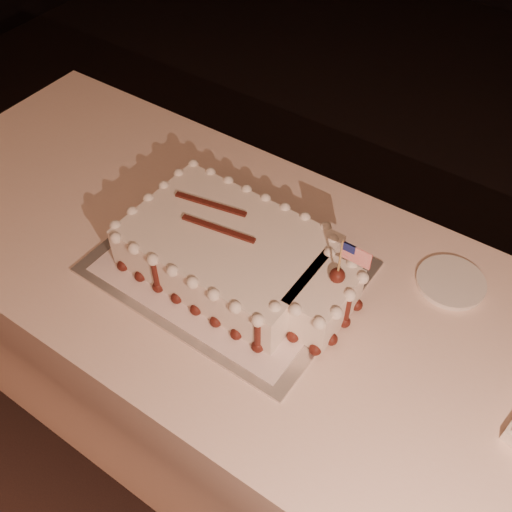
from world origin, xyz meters
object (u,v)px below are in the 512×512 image
Objects in this scene: sheet_cake at (238,256)px; side_plate at (451,282)px; cake_board at (228,267)px; banquet_table at (312,396)px.

side_plate is at bearing 30.82° from sheet_cake.
cake_board is at bearing -150.99° from side_plate.
cake_board is 1.05× the size of sheet_cake.
side_plate reaches higher than cake_board.
side_plate is (0.45, 0.25, 0.00)m from cake_board.
cake_board is at bearing 179.41° from sheet_cake.
side_plate is (0.42, 0.25, -0.06)m from sheet_cake.
side_plate is at bearing 50.27° from banquet_table.
side_plate is (0.20, 0.24, 0.38)m from banquet_table.
cake_board is 3.73× the size of side_plate.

